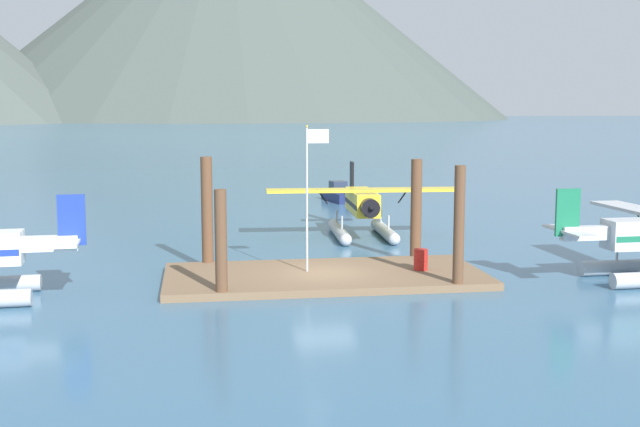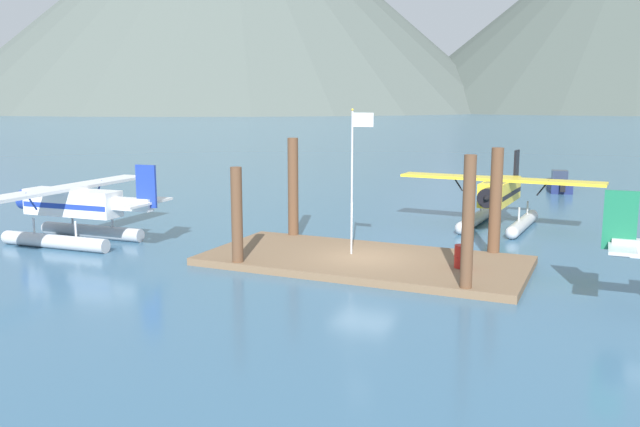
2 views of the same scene
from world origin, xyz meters
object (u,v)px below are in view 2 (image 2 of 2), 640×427
at_px(seaplane_white_port_aft, 72,210).
at_px(seaplane_yellow_bow_right, 499,198).
at_px(flagpole, 355,165).
at_px(boat_navy_open_north, 559,184).
at_px(fuel_drum, 462,256).

relative_size(seaplane_white_port_aft, seaplane_yellow_bow_right, 1.00).
relative_size(flagpole, boat_navy_open_north, 1.24).
height_order(flagpole, seaplane_white_port_aft, flagpole).
xyz_separation_m(fuel_drum, seaplane_yellow_bow_right, (-0.29, 10.54, 0.84)).
relative_size(seaplane_yellow_bow_right, boat_navy_open_north, 2.15).
xyz_separation_m(flagpole, seaplane_yellow_bow_right, (4.30, 10.09, -2.47)).
bearing_deg(boat_navy_open_north, fuel_drum, -93.05).
height_order(flagpole, seaplane_yellow_bow_right, flagpole).
bearing_deg(boat_navy_open_north, seaplane_white_port_aft, -123.64).
height_order(flagpole, fuel_drum, flagpole).
height_order(fuel_drum, boat_navy_open_north, boat_navy_open_north).
xyz_separation_m(flagpole, boat_navy_open_north, (6.06, 27.16, -3.56)).
bearing_deg(flagpole, seaplane_white_port_aft, -171.34).
relative_size(fuel_drum, seaplane_white_port_aft, 0.08).
bearing_deg(fuel_drum, flagpole, 174.33).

